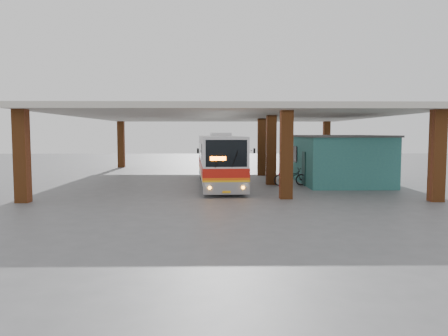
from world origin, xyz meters
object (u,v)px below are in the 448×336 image
pedestrian (284,180)px  red_chair (286,174)px  coach_bus (219,159)px  motorcycle (290,177)px

pedestrian → red_chair: (1.49, 9.00, -0.59)m
coach_bus → red_chair: size_ratio=16.00×
motorcycle → coach_bus: bearing=76.9°
coach_bus → motorcycle: bearing=-7.5°
coach_bus → pedestrian: size_ratio=6.19×
pedestrian → red_chair: size_ratio=2.59×
motorcycle → red_chair: size_ratio=2.97×
pedestrian → red_chair: 9.15m
motorcycle → red_chair: 3.98m
coach_bus → red_chair: bearing=34.3°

